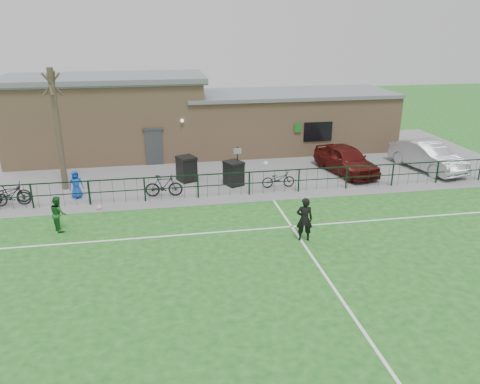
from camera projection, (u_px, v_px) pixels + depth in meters
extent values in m
plane|color=#19581A|center=(267.00, 281.00, 15.36)|extent=(90.00, 90.00, 0.00)
cube|color=slate|center=(215.00, 164.00, 27.83)|extent=(34.00, 13.00, 0.02)
cube|color=white|center=(230.00, 198.00, 22.57)|extent=(28.00, 0.10, 0.01)
cube|color=white|center=(244.00, 230.00, 19.06)|extent=(28.00, 0.10, 0.01)
cube|color=white|center=(325.00, 275.00, 15.70)|extent=(0.10, 16.00, 0.01)
cube|color=black|center=(229.00, 185.00, 22.55)|extent=(28.00, 0.10, 1.20)
cylinder|color=#403427|center=(58.00, 131.00, 22.70)|extent=(0.30, 0.30, 6.00)
cube|color=black|center=(187.00, 170.00, 24.69)|extent=(1.11, 1.17, 1.24)
cube|color=black|center=(234.00, 174.00, 24.07)|extent=(1.07, 1.12, 1.17)
cylinder|color=black|center=(237.00, 165.00, 24.12)|extent=(0.08, 0.08, 2.00)
imported|color=#4A0E0D|center=(346.00, 159.00, 25.94)|extent=(2.74, 4.85, 1.56)
imported|color=#A7AAAF|center=(427.00, 156.00, 26.50)|extent=(2.68, 5.08, 1.59)
imported|color=black|center=(11.00, 195.00, 21.36)|extent=(1.70, 0.56, 1.01)
imported|color=black|center=(9.00, 194.00, 21.61)|extent=(1.94, 0.99, 0.97)
imported|color=black|center=(164.00, 186.00, 22.51)|extent=(1.83, 0.64, 1.08)
imported|color=black|center=(278.00, 179.00, 23.75)|extent=(1.69, 0.60, 0.89)
imported|color=#1443BC|center=(76.00, 184.00, 22.25)|extent=(0.78, 0.64, 1.37)
imported|color=black|center=(304.00, 219.00, 17.93)|extent=(0.71, 0.54, 1.75)
sphere|color=white|center=(266.00, 164.00, 20.19)|extent=(0.22, 0.22, 0.22)
imported|color=#1A5B22|center=(58.00, 213.00, 18.82)|extent=(0.81, 0.88, 1.46)
sphere|color=white|center=(99.00, 208.00, 21.08)|extent=(0.22, 0.22, 0.22)
cube|color=tan|center=(208.00, 125.00, 30.00)|extent=(24.00, 5.00, 3.50)
cube|color=tan|center=(104.00, 90.00, 28.16)|extent=(11.52, 5.00, 1.20)
cube|color=#5C5E64|center=(103.00, 78.00, 27.91)|extent=(12.02, 5.40, 0.28)
cube|color=#5C5E64|center=(289.00, 93.00, 30.24)|extent=(13.44, 5.30, 0.22)
cube|color=#383A3D|center=(154.00, 148.00, 27.33)|extent=(1.00, 0.08, 2.10)
cube|color=black|center=(318.00, 132.00, 28.80)|extent=(1.80, 0.08, 1.20)
cube|color=#19661E|center=(298.00, 128.00, 28.43)|extent=(0.45, 0.04, 0.55)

